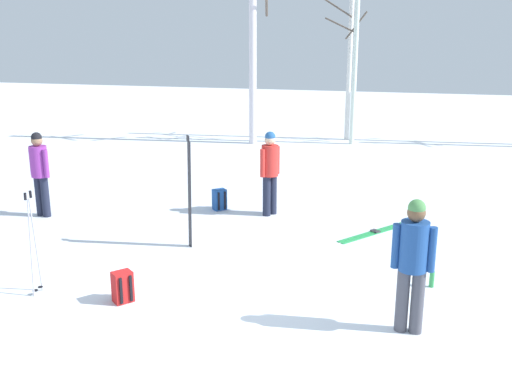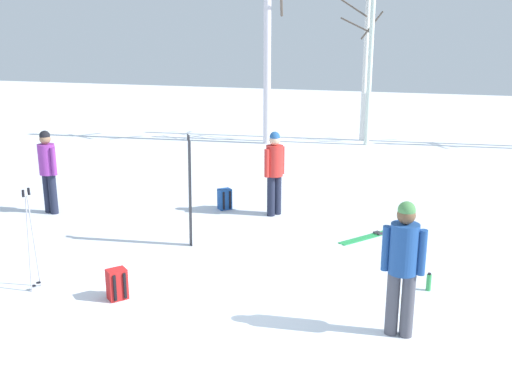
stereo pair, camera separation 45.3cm
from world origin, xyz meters
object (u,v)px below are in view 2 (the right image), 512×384
object	(u,v)px
birch_tree_0	(268,30)
water_bottle_0	(429,282)
person_2	(403,261)
ski_pair_lying_1	(376,234)
ski_pair_planted_0	(190,192)
birch_tree_2	(371,47)
person_1	(274,168)
ski_poles_0	(31,237)
backpack_0	(225,199)
backpack_1	(117,284)
birch_tree_1	(366,40)
person_0	(48,167)

from	to	relation	value
birch_tree_0	water_bottle_0	bearing A→B (deg)	-61.89
person_2	ski_pair_lying_1	distance (m)	3.82
ski_pair_planted_0	birch_tree_2	bearing A→B (deg)	80.96
person_1	birch_tree_2	world-z (taller)	birch_tree_2
person_2	ski_poles_0	size ratio (longest dim) A/B	1.14
person_1	ski_pair_planted_0	distance (m)	2.35
backpack_0	backpack_1	size ratio (longest dim) A/B	1.00
backpack_0	birch_tree_2	xyz separation A→B (m)	(1.90, 8.24, 2.94)
person_1	person_2	world-z (taller)	same
birch_tree_2	ski_pair_planted_0	bearing A→B (deg)	-99.04
ski_pair_planted_0	backpack_1	size ratio (longest dim) A/B	4.47
ski_pair_planted_0	birch_tree_1	world-z (taller)	birch_tree_1
person_2	backpack_1	size ratio (longest dim) A/B	3.90
birch_tree_1	ski_pair_lying_1	bearing A→B (deg)	-80.52
person_0	backpack_1	world-z (taller)	person_0
ski_pair_planted_0	ski_pair_lying_1	bearing A→B (deg)	27.42
person_2	backpack_1	xyz separation A→B (m)	(-3.83, -0.16, -0.77)
person_1	backpack_1	size ratio (longest dim) A/B	3.90
person_1	birch_tree_0	size ratio (longest dim) A/B	0.24
person_0	ski_poles_0	distance (m)	3.84
backpack_0	birch_tree_0	xyz separation A→B (m)	(-1.30, 7.49, 3.47)
person_1	birch_tree_0	world-z (taller)	birch_tree_0
backpack_0	birch_tree_1	bearing A→B (deg)	79.79
person_1	birch_tree_0	xyz separation A→B (m)	(-2.41, 7.56, 2.70)
person_1	water_bottle_0	world-z (taller)	person_1
ski_poles_0	backpack_1	size ratio (longest dim) A/B	3.42
backpack_1	ski_pair_lying_1	bearing A→B (deg)	50.14
person_2	ski_pair_planted_0	bearing A→B (deg)	150.74
ski_poles_0	backpack_0	distance (m)	4.75
ski_pair_lying_1	ski_pair_planted_0	bearing A→B (deg)	-152.58
person_0	birch_tree_0	bearing A→B (deg)	77.18
ski_pair_planted_0	ski_poles_0	world-z (taller)	ski_pair_planted_0
person_0	birch_tree_1	world-z (taller)	birch_tree_1
backpack_1	backpack_0	bearing A→B (deg)	91.07
person_2	ski_pair_planted_0	xyz separation A→B (m)	(-3.68, 2.06, -0.00)
ski_poles_0	birch_tree_0	xyz separation A→B (m)	(-0.09, 12.04, 2.88)
ski_pair_planted_0	backpack_1	bearing A→B (deg)	-93.81
ski_pair_lying_1	backpack_0	distance (m)	3.32
backpack_0	ski_poles_0	bearing A→B (deg)	-104.96
ski_pair_lying_1	ski_poles_0	size ratio (longest dim) A/B	0.99
ski_poles_0	backpack_1	distance (m)	1.43
person_1	water_bottle_0	size ratio (longest dim) A/B	6.36
ski_poles_0	backpack_1	xyz separation A→B (m)	(1.30, 0.08, -0.59)
person_1	person_0	bearing A→B (deg)	-163.97
person_2	person_0	bearing A→B (deg)	157.61
ski_pair_planted_0	backpack_1	xyz separation A→B (m)	(-0.15, -2.22, -0.76)
person_0	person_2	xyz separation A→B (m)	(7.23, -2.98, 0.00)
backpack_1	birch_tree_2	world-z (taller)	birch_tree_2
ski_pair_planted_0	ski_pair_lying_1	size ratio (longest dim) A/B	1.32
ski_poles_0	backpack_0	world-z (taller)	ski_poles_0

